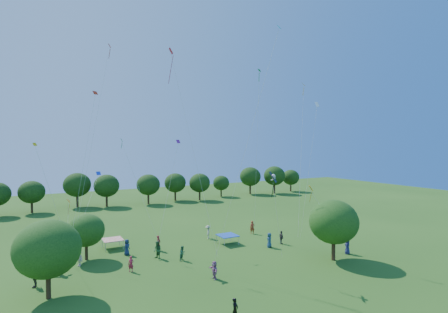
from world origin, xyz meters
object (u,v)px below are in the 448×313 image
at_px(near_tree_east, 334,222).
at_px(tent_red_stripe, 113,240).
at_px(near_tree_north, 86,230).
at_px(near_tree_west, 48,249).
at_px(tent_blue, 228,235).
at_px(red_high_kite, 178,87).
at_px(man_in_black, 235,310).
at_px(pirate_kite, 273,178).

relative_size(near_tree_east, tent_red_stripe, 2.89).
distance_m(near_tree_north, near_tree_east, 26.02).
bearing_deg(near_tree_west, near_tree_north, 65.33).
distance_m(near_tree_west, tent_blue, 21.01).
bearing_deg(near_tree_west, red_high_kite, 17.69).
xyz_separation_m(tent_red_stripe, man_in_black, (4.06, -21.36, -0.23)).
relative_size(tent_red_stripe, tent_blue, 1.00).
xyz_separation_m(near_tree_east, red_high_kite, (-14.12, 8.12, 14.09)).
distance_m(near_tree_west, tent_red_stripe, 13.60).
distance_m(tent_blue, man_in_black, 18.68).
bearing_deg(red_high_kite, near_tree_north, 153.10).
height_order(tent_blue, red_high_kite, red_high_kite).
distance_m(near_tree_north, tent_blue, 16.19).
xyz_separation_m(tent_blue, red_high_kite, (-7.26, -2.43, 17.10)).
bearing_deg(near_tree_north, tent_blue, -7.04).
relative_size(near_tree_north, red_high_kite, 0.23).
bearing_deg(man_in_black, red_high_kite, 50.13).
height_order(near_tree_north, tent_blue, near_tree_north).
bearing_deg(tent_blue, near_tree_west, -162.01).
bearing_deg(man_in_black, near_tree_north, 77.20).
xyz_separation_m(tent_blue, man_in_black, (-8.65, -16.55, -0.23)).
distance_m(near_tree_east, tent_blue, 12.94).
bearing_deg(near_tree_east, near_tree_north, 151.22).
distance_m(near_tree_north, red_high_kite, 17.88).
height_order(near_tree_west, tent_blue, near_tree_west).
height_order(near_tree_north, red_high_kite, red_high_kite).
xyz_separation_m(near_tree_north, near_tree_east, (22.79, -12.52, 0.92)).
bearing_deg(pirate_kite, man_in_black, -142.54).
relative_size(near_tree_north, near_tree_east, 0.76).
height_order(near_tree_east, tent_blue, near_tree_east).
distance_m(tent_red_stripe, tent_blue, 13.59).
bearing_deg(tent_red_stripe, near_tree_north, -138.62).
relative_size(near_tree_west, pirate_kite, 0.75).
height_order(near_tree_north, tent_red_stripe, near_tree_north).
height_order(near_tree_west, red_high_kite, red_high_kite).
xyz_separation_m(near_tree_west, man_in_black, (11.14, -10.13, -3.15)).
bearing_deg(red_high_kite, man_in_black, -95.60).
bearing_deg(red_high_kite, tent_red_stripe, 126.93).
height_order(man_in_black, pirate_kite, pirate_kite).
height_order(near_tree_north, near_tree_east, near_tree_east).
bearing_deg(tent_red_stripe, near_tree_east, -38.15).
xyz_separation_m(near_tree_west, tent_red_stripe, (7.08, 11.24, -2.92)).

